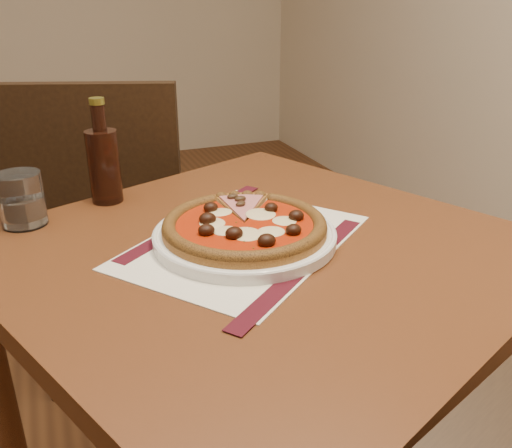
# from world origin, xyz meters

# --- Properties ---
(table) EXTENTS (1.05, 1.05, 0.75)m
(table) POSITION_xyz_m (1.00, -0.22, 0.65)
(table) COLOR brown
(table) RESTS_ON ground
(chair_far) EXTENTS (0.57, 0.57, 0.94)m
(chair_far) POSITION_xyz_m (0.83, 0.49, 0.54)
(chair_far) COLOR black
(chair_far) RESTS_ON ground
(placemat) EXTENTS (0.50, 0.48, 0.00)m
(placemat) POSITION_xyz_m (0.98, -0.20, 0.75)
(placemat) COLOR white
(placemat) RESTS_ON table
(plate) EXTENTS (0.31, 0.31, 0.02)m
(plate) POSITION_xyz_m (0.98, -0.20, 0.76)
(plate) COLOR white
(plate) RESTS_ON placemat
(pizza) EXTENTS (0.27, 0.27, 0.04)m
(pizza) POSITION_xyz_m (0.98, -0.20, 0.78)
(pizza) COLOR #A96A29
(pizza) RESTS_ON plate
(ham_slice) EXTENTS (0.10, 0.14, 0.02)m
(ham_slice) POSITION_xyz_m (1.02, -0.12, 0.78)
(ham_slice) COLOR #A96A29
(ham_slice) RESTS_ON plate
(water_glass) EXTENTS (0.09, 0.09, 0.10)m
(water_glass) POSITION_xyz_m (0.64, 0.01, 0.80)
(water_glass) COLOR white
(water_glass) RESTS_ON table
(bottle) EXTENTS (0.06, 0.06, 0.21)m
(bottle) POSITION_xyz_m (0.79, 0.08, 0.83)
(bottle) COLOR #34160D
(bottle) RESTS_ON table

